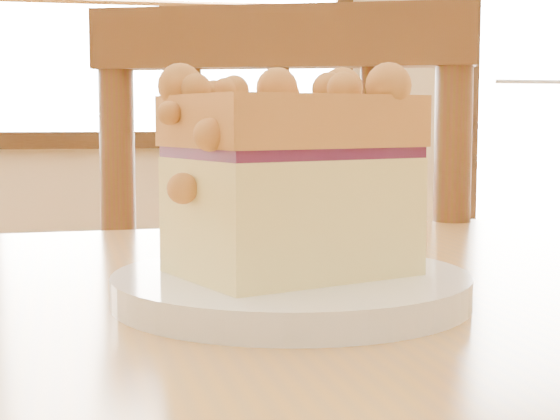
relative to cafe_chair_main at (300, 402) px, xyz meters
name	(u,v)px	position (x,y,z in m)	size (l,w,h in m)	color
entry_door	(557,54)	(2.11, 3.09, 0.70)	(1.08, 0.06, 2.29)	white
cafe_chair_main	(300,402)	(0.00, 0.00, 0.00)	(0.58, 0.58, 0.98)	#5A2C18
plate	(291,288)	(-0.14, -0.56, 0.26)	(0.20, 0.20, 0.02)	white
cake_slice	(291,177)	(-0.14, -0.56, 0.33)	(0.15, 0.13, 0.12)	#E8D983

